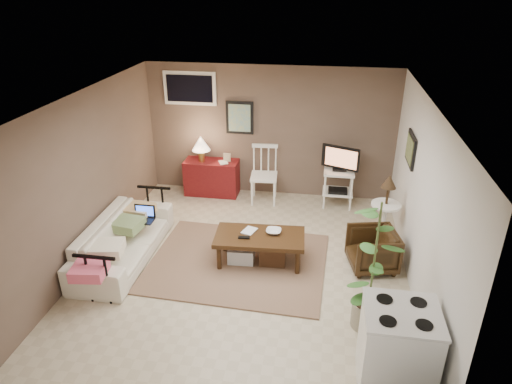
% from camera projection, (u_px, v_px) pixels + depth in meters
% --- Properties ---
extents(floor, '(5.00, 5.00, 0.00)m').
position_uv_depth(floor, '(246.00, 265.00, 6.56)').
color(floor, '#C1B293').
rests_on(floor, ground).
extents(art_back, '(0.50, 0.03, 0.60)m').
position_uv_depth(art_back, '(240.00, 118.00, 8.23)').
color(art_back, black).
extents(art_right, '(0.03, 0.60, 0.45)m').
position_uv_depth(art_right, '(411.00, 149.00, 6.53)').
color(art_right, black).
extents(window, '(0.96, 0.03, 0.60)m').
position_uv_depth(window, '(190.00, 88.00, 8.14)').
color(window, white).
extents(rug, '(2.58, 2.10, 0.02)m').
position_uv_depth(rug, '(238.00, 262.00, 6.61)').
color(rug, '#87644E').
rests_on(rug, floor).
extents(coffee_table, '(1.30, 0.72, 0.48)m').
position_uv_depth(coffee_table, '(259.00, 247.00, 6.52)').
color(coffee_table, '#3D2310').
rests_on(coffee_table, floor).
extents(sofa, '(0.61, 2.08, 0.81)m').
position_uv_depth(sofa, '(122.00, 233.00, 6.57)').
color(sofa, beige).
rests_on(sofa, floor).
extents(sofa_pillows, '(0.40, 1.98, 0.14)m').
position_uv_depth(sofa_pillows, '(118.00, 237.00, 6.31)').
color(sofa_pillows, '#F5ECCB').
rests_on(sofa_pillows, sofa).
extents(sofa_end_rails, '(0.56, 2.08, 0.70)m').
position_uv_depth(sofa_end_rails, '(131.00, 237.00, 6.58)').
color(sofa_end_rails, black).
rests_on(sofa_end_rails, floor).
extents(laptop, '(0.32, 0.23, 0.22)m').
position_uv_depth(laptop, '(144.00, 215.00, 6.81)').
color(laptop, black).
rests_on(laptop, sofa).
extents(red_console, '(1.00, 0.44, 1.15)m').
position_uv_depth(red_console, '(211.00, 174.00, 8.56)').
color(red_console, maroon).
rests_on(red_console, floor).
extents(spindle_chair, '(0.50, 0.50, 1.03)m').
position_uv_depth(spindle_chair, '(264.00, 176.00, 8.25)').
color(spindle_chair, white).
rests_on(spindle_chair, floor).
extents(tv_stand, '(0.64, 0.43, 1.12)m').
position_uv_depth(tv_stand, '(339.00, 175.00, 8.02)').
color(tv_stand, white).
rests_on(tv_stand, floor).
extents(side_table, '(0.44, 0.44, 1.17)m').
position_uv_depth(side_table, '(386.00, 203.00, 6.77)').
color(side_table, white).
rests_on(side_table, floor).
extents(armchair, '(0.71, 0.74, 0.64)m').
position_uv_depth(armchair, '(372.00, 248.00, 6.38)').
color(armchair, black).
rests_on(armchair, floor).
extents(potted_plant, '(0.42, 0.42, 1.66)m').
position_uv_depth(potted_plant, '(374.00, 263.00, 5.06)').
color(potted_plant, '#9E947D').
rests_on(potted_plant, floor).
extents(stove, '(0.72, 0.67, 0.94)m').
position_uv_depth(stove, '(397.00, 349.00, 4.46)').
color(stove, white).
rests_on(stove, floor).
extents(bowl, '(0.22, 0.05, 0.22)m').
position_uv_depth(bowl, '(274.00, 226.00, 6.45)').
color(bowl, '#3D2310').
rests_on(bowl, coffee_table).
extents(book_table, '(0.17, 0.07, 0.23)m').
position_uv_depth(book_table, '(244.00, 223.00, 6.52)').
color(book_table, '#3D2310').
rests_on(book_table, coffee_table).
extents(book_console, '(0.15, 0.08, 0.20)m').
position_uv_depth(book_console, '(219.00, 158.00, 8.29)').
color(book_console, '#3D2310').
rests_on(book_console, red_console).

